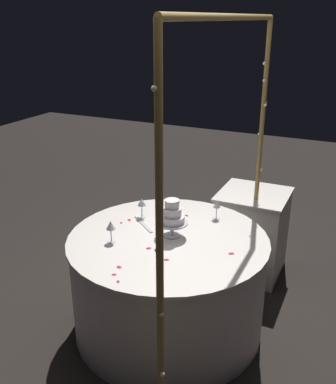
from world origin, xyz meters
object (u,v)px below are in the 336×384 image
(main_table, at_px, (168,283))
(tiered_cake, at_px, (172,216))
(wine_glass_2, at_px, (217,205))
(decorative_arch, at_px, (226,152))
(wine_glass_0, at_px, (111,226))
(wine_glass_1, at_px, (142,203))
(side_table, at_px, (251,233))
(cake_knife, at_px, (142,223))

(main_table, height_order, tiered_cake, tiered_cake)
(main_table, xyz_separation_m, wine_glass_2, (-0.44, 0.20, 0.48))
(decorative_arch, bearing_deg, tiered_cake, -95.19)
(wine_glass_0, xyz_separation_m, wine_glass_1, (-0.43, 0.00, 0.00))
(side_table, xyz_separation_m, wine_glass_0, (1.23, -0.66, 0.47))
(decorative_arch, relative_size, wine_glass_0, 14.19)
(side_table, relative_size, wine_glass_1, 4.89)
(main_table, relative_size, wine_glass_2, 9.42)
(decorative_arch, distance_m, wine_glass_1, 0.91)
(wine_glass_0, xyz_separation_m, cake_knife, (-0.34, 0.06, -0.11))
(side_table, distance_m, wine_glass_0, 1.47)
(decorative_arch, relative_size, tiered_cake, 7.97)
(side_table, xyz_separation_m, cake_knife, (0.89, -0.60, 0.36))
(wine_glass_2, bearing_deg, side_table, 166.23)
(wine_glass_2, relative_size, cake_knife, 0.61)
(wine_glass_0, height_order, wine_glass_1, wine_glass_1)
(wine_glass_0, xyz_separation_m, wine_glass_2, (-0.65, 0.52, -0.01))
(cake_knife, bearing_deg, tiered_cake, 72.39)
(decorative_arch, xyz_separation_m, wine_glass_2, (-0.44, -0.18, -0.55))
(cake_knife, bearing_deg, wine_glass_1, -150.63)
(main_table, bearing_deg, tiered_cake, 157.27)
(tiered_cake, bearing_deg, wine_glass_2, 155.83)
(decorative_arch, height_order, tiered_cake, decorative_arch)
(wine_glass_0, bearing_deg, tiered_cake, 126.31)
(tiered_cake, relative_size, wine_glass_0, 1.78)
(side_table, distance_m, tiered_cake, 1.15)
(decorative_arch, distance_m, cake_knife, 0.93)
(decorative_arch, height_order, main_table, decorative_arch)
(wine_glass_1, distance_m, cake_knife, 0.16)
(decorative_arch, xyz_separation_m, tiered_cake, (-0.03, -0.37, -0.50))
(decorative_arch, bearing_deg, cake_knife, -100.71)
(wine_glass_0, bearing_deg, side_table, 151.73)
(wine_glass_0, relative_size, wine_glass_1, 0.99)
(side_table, relative_size, wine_glass_0, 4.96)
(tiered_cake, distance_m, wine_glass_1, 0.38)
(tiered_cake, bearing_deg, decorative_arch, 84.81)
(wine_glass_1, xyz_separation_m, wine_glass_2, (-0.22, 0.52, -0.01))
(decorative_arch, bearing_deg, wine_glass_2, -157.18)
(wine_glass_0, distance_m, cake_knife, 0.36)
(main_table, xyz_separation_m, tiered_cake, (-0.03, 0.01, 0.52))
(wine_glass_1, bearing_deg, side_table, 140.41)
(tiered_cake, relative_size, wine_glass_2, 1.84)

